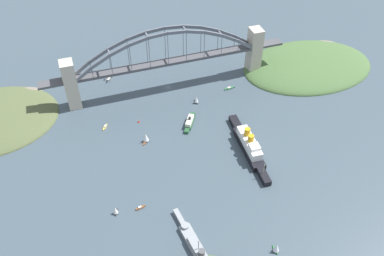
# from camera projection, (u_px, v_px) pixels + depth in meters

# --- Properties ---
(ground_plane) EXTENTS (1400.00, 1400.00, 0.00)m
(ground_plane) POSITION_uv_depth(u_px,v_px,m) (168.00, 87.00, 447.52)
(ground_plane) COLOR #3D4C56
(harbor_arch_bridge) EXTENTS (257.22, 15.31, 68.89)m
(harbor_arch_bridge) POSITION_uv_depth(u_px,v_px,m) (167.00, 64.00, 427.67)
(harbor_arch_bridge) COLOR #BCB29E
(harbor_arch_bridge) RESTS_ON ground
(headland_west_shore) EXTENTS (151.83, 106.85, 20.81)m
(headland_west_shore) POSITION_uv_depth(u_px,v_px,m) (308.00, 66.00, 477.82)
(headland_west_shore) COLOR #476638
(headland_west_shore) RESTS_ON ground
(ocean_liner) EXTENTS (14.77, 88.78, 19.79)m
(ocean_liner) POSITION_uv_depth(u_px,v_px,m) (249.00, 145.00, 372.80)
(ocean_liner) COLOR black
(ocean_liner) RESTS_ON ground
(naval_cruiser) EXTENTS (14.50, 81.44, 16.62)m
(naval_cruiser) POSITION_uv_depth(u_px,v_px,m) (199.00, 252.00, 296.43)
(naval_cruiser) COLOR gray
(naval_cruiser) RESTS_ON ground
(harbor_ferry_steamer) EXTENTS (19.26, 27.08, 8.68)m
(harbor_ferry_steamer) POSITION_uv_depth(u_px,v_px,m) (190.00, 122.00, 401.20)
(harbor_ferry_steamer) COLOR #23512D
(harbor_ferry_steamer) RESTS_ON ground
(seaplane_taxiing_near_bridge) EXTENTS (8.41, 11.17, 5.05)m
(seaplane_taxiing_near_bridge) POSITION_uv_depth(u_px,v_px,m) (109.00, 78.00, 456.07)
(seaplane_taxiing_near_bridge) COLOR #B7B7B2
(seaplane_taxiing_near_bridge) RESTS_ON ground
(small_boat_0) EXTENTS (12.32, 3.47, 2.15)m
(small_boat_0) POSITION_uv_depth(u_px,v_px,m) (229.00, 88.00, 444.56)
(small_boat_0) COLOR #2D6B3D
(small_boat_0) RESTS_ON ground
(small_boat_1) EXTENTS (7.91, 8.90, 10.59)m
(small_boat_1) POSITION_uv_depth(u_px,v_px,m) (146.00, 137.00, 381.93)
(small_boat_1) COLOR brown
(small_boat_1) RESTS_ON ground
(small_boat_2) EXTENTS (4.74, 7.68, 8.88)m
(small_boat_2) POSITION_uv_depth(u_px,v_px,m) (196.00, 100.00, 424.43)
(small_boat_2) COLOR black
(small_boat_2) RESTS_ON ground
(small_boat_3) EXTENTS (8.39, 2.96, 2.16)m
(small_boat_3) POSITION_uv_depth(u_px,v_px,m) (140.00, 208.00, 328.10)
(small_boat_3) COLOR brown
(small_boat_3) RESTS_ON ground
(small_boat_4) EXTENTS (5.06, 6.99, 8.12)m
(small_boat_4) POSITION_uv_depth(u_px,v_px,m) (115.00, 210.00, 322.47)
(small_boat_4) COLOR black
(small_boat_4) RESTS_ON ground
(small_boat_5) EXTENTS (4.40, 7.92, 9.55)m
(small_boat_5) POSITION_uv_depth(u_px,v_px,m) (276.00, 248.00, 297.39)
(small_boat_5) COLOR #2D6B3D
(small_boat_5) RESTS_ON ground
(small_boat_6) EXTENTS (6.05, 8.39, 2.11)m
(small_boat_6) POSITION_uv_depth(u_px,v_px,m) (105.00, 127.00, 398.68)
(small_boat_6) COLOR gold
(small_boat_6) RESTS_ON ground
(channel_marker_buoy) EXTENTS (2.20, 2.20, 2.75)m
(channel_marker_buoy) POSITION_uv_depth(u_px,v_px,m) (139.00, 121.00, 404.21)
(channel_marker_buoy) COLOR red
(channel_marker_buoy) RESTS_ON ground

